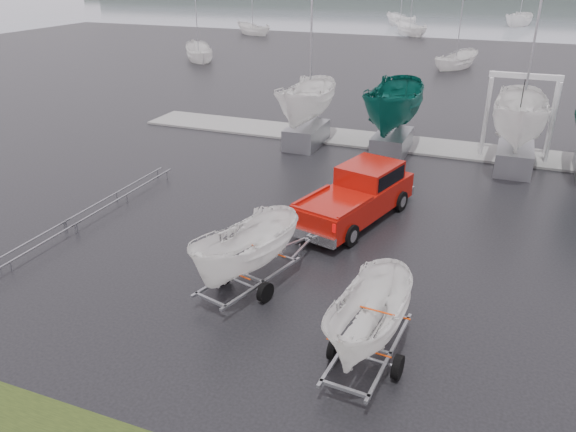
# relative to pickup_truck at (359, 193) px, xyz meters

# --- Properties ---
(ground_plane) EXTENTS (120.00, 120.00, 0.00)m
(ground_plane) POSITION_rel_pickup_truck_xyz_m (-0.38, -3.02, -1.02)
(ground_plane) COLOR black
(ground_plane) RESTS_ON ground
(lake) EXTENTS (300.00, 300.00, 0.00)m
(lake) POSITION_rel_pickup_truck_xyz_m (-0.38, 96.98, -1.03)
(lake) COLOR gray
(lake) RESTS_ON ground
(dock) EXTENTS (30.00, 3.00, 0.12)m
(dock) POSITION_rel_pickup_truck_xyz_m (-0.38, 9.98, -0.97)
(dock) COLOR gray
(dock) RESTS_ON ground
(pickup_truck) EXTENTS (3.47, 6.21, 1.96)m
(pickup_truck) POSITION_rel_pickup_truck_xyz_m (0.00, 0.00, 0.00)
(pickup_truck) COLOR #9C1008
(pickup_truck) RESTS_ON ground
(trailer_hitched) EXTENTS (2.08, 3.78, 4.83)m
(trailer_hitched) POSITION_rel_pickup_truck_xyz_m (-1.69, -6.22, 1.60)
(trailer_hitched) COLOR gray
(trailer_hitched) RESTS_ON ground
(trailer_parked) EXTENTS (1.82, 3.68, 4.62)m
(trailer_parked) POSITION_rel_pickup_truck_xyz_m (2.44, -8.20, 1.49)
(trailer_parked) COLOR gray
(trailer_parked) RESTS_ON ground
(boat_hoist) EXTENTS (3.30, 2.18, 4.12)m
(boat_hoist) POSITION_rel_pickup_truck_xyz_m (5.27, 9.98, 1.65)
(boat_hoist) COLOR silver
(boat_hoist) RESTS_ON ground
(keelboat_0) EXTENTS (2.28, 3.20, 10.44)m
(keelboat_0) POSITION_rel_pickup_truck_xyz_m (-4.99, 7.98, 2.58)
(keelboat_0) COLOR gray
(keelboat_0) RESTS_ON ground
(keelboat_1) EXTENTS (2.54, 3.20, 7.84)m
(keelboat_1) POSITION_rel_pickup_truck_xyz_m (-0.48, 8.18, 3.01)
(keelboat_1) COLOR gray
(keelboat_1) RESTS_ON ground
(keelboat_2) EXTENTS (2.48, 3.20, 10.65)m
(keelboat_2) POSITION_rel_pickup_truck_xyz_m (5.33, 7.98, 2.92)
(keelboat_2) COLOR gray
(keelboat_2) RESTS_ON ground
(mast_rack_0) EXTENTS (0.56, 6.50, 0.06)m
(mast_rack_0) POSITION_rel_pickup_truck_xyz_m (-9.38, -2.02, -0.67)
(mast_rack_0) COLOR gray
(mast_rack_0) RESTS_ON ground
(mast_rack_1) EXTENTS (0.56, 6.50, 0.06)m
(mast_rack_1) POSITION_rel_pickup_truck_xyz_m (-9.38, -8.02, -0.67)
(mast_rack_1) COLOR gray
(mast_rack_1) RESTS_ON ground
(moored_boat_0) EXTENTS (3.44, 3.45, 11.22)m
(moored_boat_0) POSITION_rel_pickup_truck_xyz_m (-24.37, 30.40, -1.02)
(moored_boat_0) COLOR white
(moored_boat_0) RESTS_ON ground
(moored_boat_1) EXTENTS (3.02, 3.05, 11.02)m
(moored_boat_1) POSITION_rel_pickup_truck_xyz_m (-0.35, 35.25, -1.02)
(moored_boat_1) COLOR white
(moored_boat_1) RESTS_ON ground
(moored_boat_4) EXTENTS (3.20, 3.17, 11.09)m
(moored_boat_4) POSITION_rel_pickup_truck_xyz_m (-28.31, 51.55, -1.02)
(moored_boat_4) COLOR white
(moored_boat_4) RESTS_ON ground
(moored_boat_5) EXTENTS (3.74, 3.79, 11.98)m
(moored_boat_5) POSITION_rel_pickup_truck_xyz_m (4.32, 76.79, -1.02)
(moored_boat_5) COLOR white
(moored_boat_5) RESTS_ON ground
(moored_boat_6) EXTENTS (3.69, 3.70, 11.46)m
(moored_boat_6) POSITION_rel_pickup_truck_xyz_m (-8.87, 58.80, -1.02)
(moored_boat_6) COLOR white
(moored_boat_6) RESTS_ON ground
(moored_boat_7) EXTENTS (3.79, 3.80, 11.53)m
(moored_boat_7) POSITION_rel_pickup_truck_xyz_m (-12.39, 70.10, -1.02)
(moored_boat_7) COLOR white
(moored_boat_7) RESTS_ON ground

